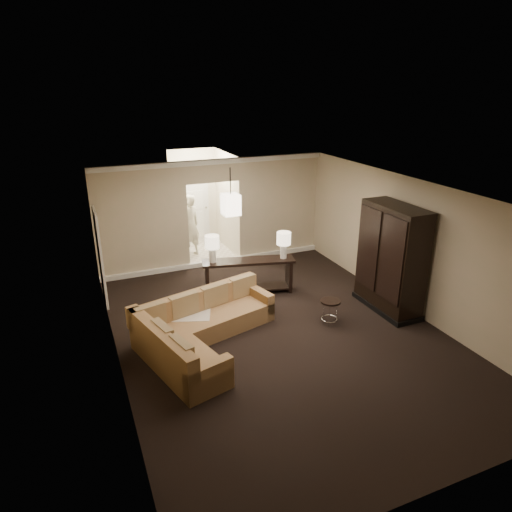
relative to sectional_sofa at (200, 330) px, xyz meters
name	(u,v)px	position (x,y,z in m)	size (l,w,h in m)	color
ground	(280,334)	(1.54, -0.22, -0.33)	(8.00, 8.00, 0.00)	black
wall_back	(214,213)	(1.54, 3.78, 1.07)	(6.00, 0.04, 2.80)	#C2B892
wall_front	(443,399)	(1.54, -4.22, 1.07)	(6.00, 0.04, 2.80)	#C2B892
wall_left	(112,296)	(-1.46, -0.22, 1.07)	(0.04, 8.00, 2.80)	#C2B892
wall_right	(412,246)	(4.54, -0.22, 1.07)	(0.04, 8.00, 2.80)	#C2B892
ceiling	(283,193)	(1.54, -0.22, 2.47)	(6.00, 8.00, 0.02)	white
crown_molding	(213,162)	(1.54, 3.73, 2.40)	(6.00, 0.10, 0.12)	white
baseboard	(216,262)	(1.54, 3.73, -0.27)	(6.00, 0.10, 0.12)	white
side_door	(100,258)	(-1.43, 2.58, 0.72)	(0.05, 0.90, 2.10)	silver
foyer	(200,205)	(1.54, 5.12, 0.97)	(1.44, 2.02, 2.80)	white
sectional_sofa	(200,330)	(0.00, 0.00, 0.00)	(2.91, 2.77, 0.83)	brown
coffee_table	(186,318)	(-0.06, 0.78, -0.13)	(1.26, 1.26, 0.41)	white
console_table	(249,273)	(1.69, 1.78, 0.15)	(2.15, 0.97, 0.81)	black
armoire	(391,261)	(4.13, -0.12, 0.77)	(0.68, 1.59, 2.29)	black
drink_table	(330,307)	(2.66, -0.20, 0.03)	(0.41, 0.41, 0.51)	black
table_lamp_left	(212,245)	(0.91, 1.97, 0.89)	(0.32, 0.32, 0.62)	white
table_lamp_right	(284,241)	(2.47, 1.58, 0.89)	(0.32, 0.32, 0.62)	white
pendant_light	(231,204)	(1.54, 2.48, 1.62)	(0.38, 0.38, 1.09)	black
person	(189,223)	(1.09, 4.62, 0.64)	(0.70, 0.47, 1.94)	beige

